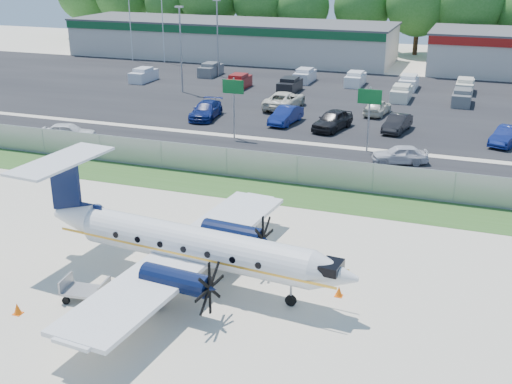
% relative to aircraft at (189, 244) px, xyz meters
% --- Properties ---
extents(ground, '(170.00, 170.00, 0.00)m').
position_rel_aircraft_xyz_m(ground, '(0.94, 0.52, -1.95)').
color(ground, beige).
rests_on(ground, ground).
extents(grass_verge, '(170.00, 4.00, 0.02)m').
position_rel_aircraft_xyz_m(grass_verge, '(0.94, 12.52, -1.95)').
color(grass_verge, '#2D561E').
rests_on(grass_verge, ground).
extents(access_road, '(170.00, 8.00, 0.02)m').
position_rel_aircraft_xyz_m(access_road, '(0.94, 19.52, -1.94)').
color(access_road, black).
rests_on(access_road, ground).
extents(parking_lot, '(170.00, 32.00, 0.02)m').
position_rel_aircraft_xyz_m(parking_lot, '(0.94, 40.52, -1.94)').
color(parking_lot, black).
rests_on(parking_lot, ground).
extents(perimeter_fence, '(120.00, 0.06, 1.99)m').
position_rel_aircraft_xyz_m(perimeter_fence, '(0.94, 14.52, -0.95)').
color(perimeter_fence, gray).
rests_on(perimeter_fence, ground).
extents(building_west, '(46.40, 12.40, 5.24)m').
position_rel_aircraft_xyz_m(building_west, '(-23.06, 62.50, 0.68)').
color(building_west, beige).
rests_on(building_west, ground).
extents(sign_left, '(1.80, 0.26, 5.00)m').
position_rel_aircraft_xyz_m(sign_left, '(-7.06, 23.43, 1.66)').
color(sign_left, gray).
rests_on(sign_left, ground).
extents(sign_mid, '(1.80, 0.26, 5.00)m').
position_rel_aircraft_xyz_m(sign_mid, '(3.94, 23.43, 1.66)').
color(sign_mid, gray).
rests_on(sign_mid, ground).
extents(flagpole_west, '(1.06, 0.12, 10.00)m').
position_rel_aircraft_xyz_m(flagpole_west, '(-34.98, 55.52, 3.69)').
color(flagpole_west, silver).
rests_on(flagpole_west, ground).
extents(flagpole_east, '(1.06, 0.12, 10.00)m').
position_rel_aircraft_xyz_m(flagpole_east, '(-29.98, 55.52, 3.69)').
color(flagpole_east, silver).
rests_on(flagpole_east, ground).
extents(light_pole_nw, '(0.90, 0.35, 9.09)m').
position_rel_aircraft_xyz_m(light_pole_nw, '(-19.06, 38.52, 3.28)').
color(light_pole_nw, gray).
rests_on(light_pole_nw, ground).
extents(light_pole_sw, '(0.90, 0.35, 9.09)m').
position_rel_aircraft_xyz_m(light_pole_sw, '(-19.06, 48.52, 3.28)').
color(light_pole_sw, gray).
rests_on(light_pole_sw, ground).
extents(tree_line, '(112.00, 6.00, 14.00)m').
position_rel_aircraft_xyz_m(tree_line, '(0.94, 74.52, -1.95)').
color(tree_line, '#255C1B').
rests_on(tree_line, ground).
extents(aircraft, '(16.44, 16.19, 5.06)m').
position_rel_aircraft_xyz_m(aircraft, '(0.00, 0.00, 0.00)').
color(aircraft, silver).
rests_on(aircraft, ground).
extents(pushback_tug, '(2.66, 2.36, 1.24)m').
position_rel_aircraft_xyz_m(pushback_tug, '(-0.10, 3.43, -1.36)').
color(pushback_tug, silver).
rests_on(pushback_tug, ground).
extents(baggage_cart_far, '(2.09, 1.39, 1.03)m').
position_rel_aircraft_xyz_m(baggage_cart_far, '(-3.63, -3.08, -1.47)').
color(baggage_cart_far, gray).
rests_on(baggage_cart_far, ground).
extents(cone_nose, '(0.35, 0.35, 0.49)m').
position_rel_aircraft_xyz_m(cone_nose, '(6.86, 1.05, -1.72)').
color(cone_nose, '#FF5F08').
rests_on(cone_nose, ground).
extents(cone_port_wing, '(0.36, 0.36, 0.51)m').
position_rel_aircraft_xyz_m(cone_port_wing, '(-5.73, -5.07, -1.71)').
color(cone_port_wing, '#FF5F08').
rests_on(cone_port_wing, ground).
extents(cone_starboard_wing, '(0.42, 0.42, 0.60)m').
position_rel_aircraft_xyz_m(cone_starboard_wing, '(-4.29, 15.91, -1.67)').
color(cone_starboard_wing, '#FF5F08').
rests_on(cone_starboard_wing, ground).
extents(road_car_west, '(4.72, 2.97, 1.50)m').
position_rel_aircraft_xyz_m(road_car_west, '(-19.40, 18.13, -1.95)').
color(road_car_west, silver).
rests_on(road_car_west, ground).
extents(road_car_mid, '(4.31, 2.77, 1.37)m').
position_rel_aircraft_xyz_m(road_car_mid, '(6.73, 21.33, -1.95)').
color(road_car_mid, silver).
rests_on(road_car_mid, ground).
extents(parked_car_a, '(2.78, 5.49, 1.53)m').
position_rel_aircraft_xyz_m(parked_car_a, '(-11.94, 28.78, -1.95)').
color(parked_car_a, navy).
rests_on(parked_car_a, ground).
extents(parked_car_b, '(2.14, 4.78, 1.52)m').
position_rel_aircraft_xyz_m(parked_car_b, '(-4.44, 29.41, -1.95)').
color(parked_car_b, navy).
rests_on(parked_car_b, ground).
extents(parked_car_c, '(3.08, 5.32, 1.70)m').
position_rel_aircraft_xyz_m(parked_car_c, '(-0.05, 28.82, -1.95)').
color(parked_car_c, black).
rests_on(parked_car_c, ground).
extents(parked_car_d, '(2.18, 4.57, 1.45)m').
position_rel_aircraft_xyz_m(parked_car_d, '(5.30, 30.12, -1.95)').
color(parked_car_d, black).
rests_on(parked_car_d, ground).
extents(parked_car_e, '(2.92, 4.73, 1.47)m').
position_rel_aircraft_xyz_m(parked_car_e, '(14.09, 28.98, -1.95)').
color(parked_car_e, navy).
rests_on(parked_car_e, ground).
extents(parked_car_f, '(3.05, 6.18, 1.69)m').
position_rel_aircraft_xyz_m(parked_car_f, '(-6.30, 34.95, -1.95)').
color(parked_car_f, beige).
rests_on(parked_car_f, ground).
extents(parked_car_g, '(2.33, 4.56, 1.49)m').
position_rel_aircraft_xyz_m(parked_car_g, '(2.69, 35.47, -1.95)').
color(parked_car_g, beige).
rests_on(parked_car_g, ground).
extents(far_parking_rows, '(56.00, 10.00, 1.60)m').
position_rel_aircraft_xyz_m(far_parking_rows, '(0.94, 45.52, -1.95)').
color(far_parking_rows, gray).
rests_on(far_parking_rows, ground).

